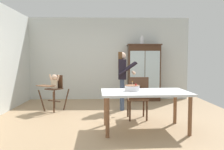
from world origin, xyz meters
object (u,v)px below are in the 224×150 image
china_cabinet (144,72)px  high_chair_with_toddler (54,86)px  dining_table (145,96)px  dining_chair_far_side (138,95)px  adult_person (122,73)px  ceramic_vase (142,41)px  birthday_cake (132,88)px

china_cabinet → high_chair_with_toddler: (-2.57, -1.39, -0.26)m
china_cabinet → dining_table: size_ratio=1.09×
dining_table → dining_chair_far_side: (-0.04, 0.68, -0.10)m
adult_person → dining_chair_far_side: (0.27, -1.02, -0.41)m
adult_person → high_chair_with_toddler: bearing=94.5°
china_cabinet → ceramic_vase: (-0.07, 0.00, 1.02)m
birthday_cake → high_chair_with_toddler: bearing=140.0°
high_chair_with_toddler → dining_chair_far_side: (2.06, -0.95, -0.10)m
adult_person → birthday_cake: size_ratio=5.47×
birthday_cake → dining_chair_far_side: dining_chair_far_side is taller
adult_person → birthday_cake: (0.07, -1.63, -0.17)m
adult_person → china_cabinet: bearing=-28.4°
china_cabinet → birthday_cake: size_ratio=6.49×
dining_chair_far_side → birthday_cake: bearing=71.1°
adult_person → dining_table: bearing=-167.4°
ceramic_vase → dining_table: 3.31m
birthday_cake → dining_table: bearing=-16.0°
birthday_cake → china_cabinet: bearing=76.4°
ceramic_vase → high_chair_with_toddler: ceramic_vase is taller
china_cabinet → adult_person: china_cabinet is taller
china_cabinet → high_chair_with_toddler: size_ratio=1.91×
china_cabinet → dining_chair_far_side: bearing=-102.4°
adult_person → dining_table: adult_person is taller
china_cabinet → adult_person: (-0.79, -1.33, 0.05)m
china_cabinet → dining_chair_far_side: china_cabinet is taller
high_chair_with_toddler → dining_chair_far_side: bearing=8.6°
high_chair_with_toddler → dining_table: bearing=-4.5°
ceramic_vase → adult_person: (-0.71, -1.33, -0.97)m
china_cabinet → ceramic_vase: 1.02m
dining_table → china_cabinet: bearing=80.9°
high_chair_with_toddler → adult_person: size_ratio=0.62×
high_chair_with_toddler → dining_table: (2.09, -1.63, -0.00)m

